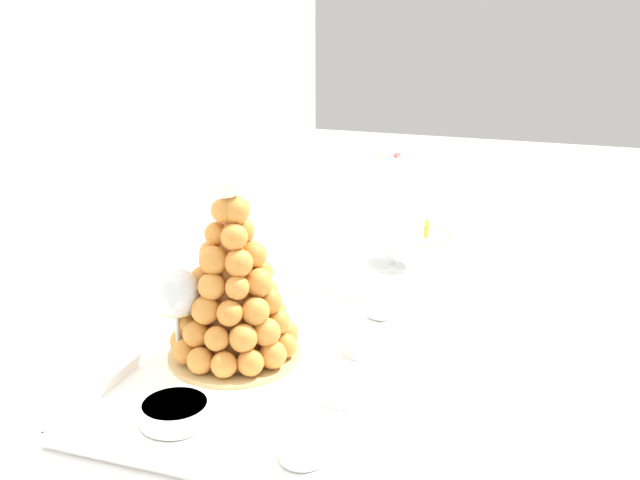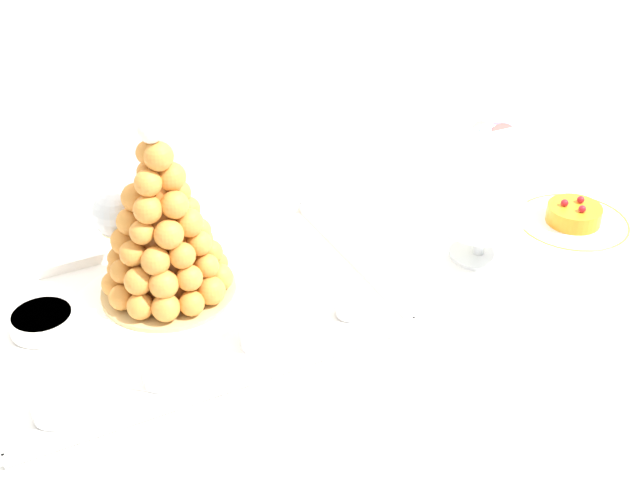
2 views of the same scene
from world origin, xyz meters
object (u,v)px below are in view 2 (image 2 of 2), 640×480
at_px(serving_tray, 182,313).
at_px(dessert_cup_left, 54,402).
at_px(macaron_goblet, 487,180).
at_px(fruit_tart_plate, 573,219).
at_px(creme_brulee_ramekin, 43,320).
at_px(wine_glass, 117,216).
at_px(croquembouche, 162,231).
at_px(dessert_cup_centre, 259,332).
at_px(dessert_cup_mid_left, 159,368).
at_px(dessert_cup_mid_right, 351,301).

distance_m(serving_tray, dessert_cup_left, 0.27).
xyz_separation_m(macaron_goblet, fruit_tart_plate, (0.22, 0.01, -0.14)).
relative_size(creme_brulee_ramekin, fruit_tart_plate, 0.47).
relative_size(dessert_cup_left, wine_glass, 0.35).
bearing_deg(fruit_tart_plate, dessert_cup_left, -175.74).
bearing_deg(croquembouche, dessert_cup_left, -138.74).
bearing_deg(dessert_cup_centre, macaron_goblet, 6.99).
relative_size(dessert_cup_mid_left, fruit_tart_plate, 0.26).
distance_m(dessert_cup_centre, macaron_goblet, 0.47).
distance_m(croquembouche, dessert_cup_mid_right, 0.32).
bearing_deg(fruit_tart_plate, dessert_cup_centre, -174.78).
bearing_deg(dessert_cup_centre, fruit_tart_plate, 5.22).
bearing_deg(dessert_cup_mid_left, macaron_goblet, 6.34).
height_order(dessert_cup_left, fruit_tart_plate, dessert_cup_left).
bearing_deg(dessert_cup_mid_right, dessert_cup_left, -178.10).
relative_size(creme_brulee_ramekin, macaron_goblet, 0.39).
bearing_deg(croquembouche, wine_glass, 123.76).
distance_m(serving_tray, fruit_tart_plate, 0.75).
bearing_deg(dessert_cup_mid_left, wine_glass, 83.48).
xyz_separation_m(creme_brulee_ramekin, fruit_tart_plate, (0.95, -0.13, -0.01)).
relative_size(croquembouche, creme_brulee_ramekin, 3.07).
height_order(dessert_cup_mid_right, fruit_tart_plate, dessert_cup_mid_right).
xyz_separation_m(croquembouche, macaron_goblet, (0.53, -0.14, 0.03)).
bearing_deg(serving_tray, dessert_cup_mid_right, -27.82).
bearing_deg(fruit_tart_plate, serving_tray, 174.72).
xyz_separation_m(serving_tray, dessert_cup_centre, (0.08, -0.13, 0.03)).
bearing_deg(serving_tray, dessert_cup_mid_left, -119.92).
height_order(dessert_cup_mid_left, wine_glass, wine_glass).
height_order(croquembouche, dessert_cup_mid_left, croquembouche).
bearing_deg(fruit_tart_plate, creme_brulee_ramekin, 172.33).
relative_size(croquembouche, dessert_cup_mid_left, 5.50).
xyz_separation_m(serving_tray, dessert_cup_mid_left, (-0.08, -0.14, 0.03)).
distance_m(dessert_cup_mid_left, macaron_goblet, 0.63).
bearing_deg(serving_tray, croquembouche, 89.30).
bearing_deg(serving_tray, creme_brulee_ramekin, 163.88).
bearing_deg(dessert_cup_left, serving_tray, 31.57).
relative_size(dessert_cup_centre, wine_glass, 0.34).
xyz_separation_m(dessert_cup_left, dessert_cup_mid_right, (0.47, 0.02, -0.00)).
distance_m(dessert_cup_left, macaron_goblet, 0.77).
bearing_deg(dessert_cup_mid_left, croquembouche, 67.88).
height_order(dessert_cup_centre, creme_brulee_ramekin, dessert_cup_centre).
bearing_deg(wine_glass, dessert_cup_mid_right, -42.34).
bearing_deg(dessert_cup_mid_right, croquembouche, 141.82).
bearing_deg(dessert_cup_centre, croquembouche, 112.00).
height_order(serving_tray, macaron_goblet, macaron_goblet).
distance_m(dessert_cup_left, dessert_cup_mid_right, 0.47).
height_order(serving_tray, dessert_cup_centre, dessert_cup_centre).
xyz_separation_m(croquembouche, dessert_cup_mid_left, (-0.08, -0.20, -0.09)).
height_order(dessert_cup_centre, fruit_tart_plate, dessert_cup_centre).
bearing_deg(macaron_goblet, dessert_cup_mid_left, -173.66).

